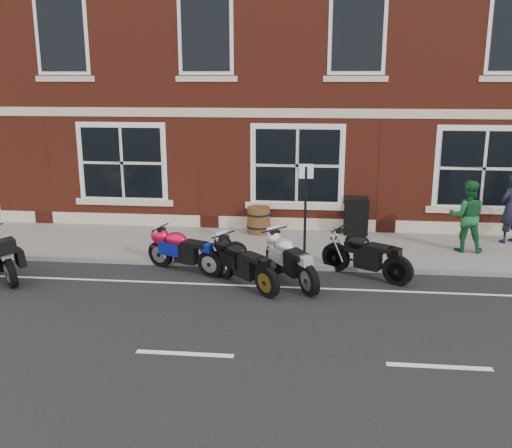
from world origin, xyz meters
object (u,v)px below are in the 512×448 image
object	(u,v)px
parking_sign	(305,207)
moto_naked_black	(365,253)
moto_sport_black	(244,261)
pedestrian_left	(511,208)
barrel_planter	(259,220)
pedestrian_right	(467,216)
a_board_sign	(356,216)
moto_sport_silver	(292,258)
moto_sport_red	(184,249)
moto_touring_silver	(2,252)

from	to	relation	value
parking_sign	moto_naked_black	bearing A→B (deg)	-25.45
moto_sport_black	pedestrian_left	world-z (taller)	pedestrian_left
moto_naked_black	barrel_planter	world-z (taller)	moto_naked_black
pedestrian_right	a_board_sign	distance (m)	2.89
moto_sport_silver	parking_sign	xyz separation A→B (m)	(0.25, 1.08, 0.89)
barrel_planter	pedestrian_left	bearing A→B (deg)	-1.93
moto_sport_red	moto_naked_black	bearing A→B (deg)	-66.00
moto_sport_red	moto_sport_silver	bearing A→B (deg)	-78.44
barrel_planter	moto_sport_black	bearing A→B (deg)	-88.60
moto_touring_silver	pedestrian_left	size ratio (longest dim) A/B	0.93
moto_sport_red	parking_sign	distance (m)	2.94
moto_sport_black	pedestrian_right	world-z (taller)	pedestrian_right
a_board_sign	moto_sport_black	bearing A→B (deg)	-119.38
moto_sport_black	parking_sign	xyz separation A→B (m)	(1.24, 1.38, 0.91)
moto_sport_black	pedestrian_left	distance (m)	7.50
moto_sport_red	pedestrian_left	size ratio (longest dim) A/B	1.05
pedestrian_right	moto_naked_black	bearing A→B (deg)	43.78
pedestrian_right	moto_sport_red	bearing A→B (deg)	23.57
moto_naked_black	pedestrian_left	world-z (taller)	pedestrian_left
pedestrian_left	barrel_planter	distance (m)	6.64
moto_sport_silver	parking_sign	size ratio (longest dim) A/B	0.85
moto_sport_black	a_board_sign	bearing A→B (deg)	11.52
moto_sport_silver	a_board_sign	bearing A→B (deg)	35.63
pedestrian_left	parking_sign	size ratio (longest dim) A/B	0.79
moto_sport_red	a_board_sign	xyz separation A→B (m)	(4.07, 3.08, 0.12)
a_board_sign	moto_sport_silver	bearing A→B (deg)	-109.77
a_board_sign	moto_sport_red	bearing A→B (deg)	-139.00
moto_sport_black	moto_sport_silver	xyz separation A→B (m)	(0.99, 0.30, 0.02)
pedestrian_right	moto_touring_silver	bearing A→B (deg)	21.98
moto_sport_red	pedestrian_right	distance (m)	6.99
moto_naked_black	pedestrian_right	bearing A→B (deg)	-21.21
a_board_sign	moto_naked_black	bearing A→B (deg)	-85.91
pedestrian_left	moto_touring_silver	bearing A→B (deg)	-16.46
moto_sport_silver	pedestrian_left	xyz separation A→B (m)	(5.53, 3.38, 0.47)
a_board_sign	pedestrian_right	bearing A→B (deg)	-20.00
parking_sign	moto_sport_black	bearing A→B (deg)	-136.19
moto_sport_black	parking_sign	size ratio (longest dim) A/B	0.69
barrel_planter	parking_sign	size ratio (longest dim) A/B	0.32
barrel_planter	moto_sport_silver	bearing A→B (deg)	-73.26
pedestrian_left	a_board_sign	size ratio (longest dim) A/B	1.71
pedestrian_right	parking_sign	world-z (taller)	parking_sign
a_board_sign	parking_sign	bearing A→B (deg)	-113.78
moto_sport_silver	pedestrian_right	distance (m)	4.90
moto_sport_red	pedestrian_left	distance (m)	8.52
pedestrian_right	parking_sign	xyz separation A→B (m)	(-3.96, -1.39, 0.45)
moto_sport_red	moto_naked_black	size ratio (longest dim) A/B	1.00
moto_sport_black	pedestrian_left	xyz separation A→B (m)	(6.52, 3.68, 0.48)
a_board_sign	parking_sign	size ratio (longest dim) A/B	0.46
barrel_planter	a_board_sign	bearing A→B (deg)	0.61
pedestrian_left	pedestrian_right	distance (m)	1.60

